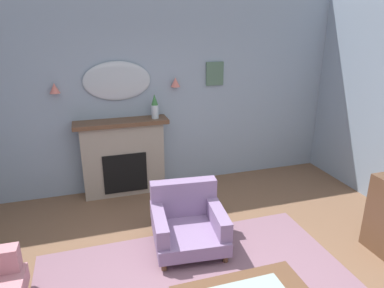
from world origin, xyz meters
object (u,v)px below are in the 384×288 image
(wall_mirror, at_px, (117,81))
(wall_sconce_right, at_px, (175,82))
(fireplace, at_px, (124,158))
(wall_sconce_left, at_px, (54,88))
(framed_picture, at_px, (215,74))
(armchair_near_fireplace, at_px, (187,221))
(mantel_vase_right, at_px, (155,107))

(wall_mirror, distance_m, wall_sconce_right, 0.85)
(fireplace, xyz_separation_m, wall_sconce_left, (-0.85, 0.09, 1.09))
(wall_mirror, height_order, framed_picture, wall_mirror)
(wall_sconce_right, distance_m, armchair_near_fireplace, 2.15)
(wall_sconce_right, height_order, armchair_near_fireplace, wall_sconce_right)
(mantel_vase_right, distance_m, wall_sconce_left, 1.39)
(wall_mirror, xyz_separation_m, armchair_near_fireplace, (0.54, -1.70, -1.40))
(wall_sconce_right, bearing_deg, wall_sconce_left, 180.00)
(mantel_vase_right, relative_size, wall_sconce_left, 2.58)
(wall_mirror, distance_m, framed_picture, 1.50)
(wall_sconce_left, height_order, armchair_near_fireplace, wall_sconce_left)
(framed_picture, bearing_deg, wall_mirror, -179.62)
(wall_sconce_right, bearing_deg, armchair_near_fireplace, -100.60)
(fireplace, distance_m, framed_picture, 1.91)
(wall_mirror, relative_size, framed_picture, 2.67)
(wall_sconce_left, relative_size, armchair_near_fireplace, 0.16)
(fireplace, height_order, armchair_near_fireplace, fireplace)
(fireplace, height_order, framed_picture, framed_picture)
(wall_sconce_left, distance_m, wall_sconce_right, 1.70)
(wall_mirror, height_order, armchair_near_fireplace, wall_mirror)
(armchair_near_fireplace, bearing_deg, framed_picture, 60.70)
(fireplace, relative_size, mantel_vase_right, 3.76)
(fireplace, bearing_deg, mantel_vase_right, -3.24)
(wall_mirror, relative_size, wall_sconce_right, 6.86)
(fireplace, height_order, wall_sconce_left, wall_sconce_left)
(wall_mirror, xyz_separation_m, wall_sconce_left, (-0.85, -0.05, -0.05))
(mantel_vase_right, distance_m, wall_mirror, 0.65)
(fireplace, height_order, mantel_vase_right, mantel_vase_right)
(wall_sconce_right, distance_m, framed_picture, 0.66)
(mantel_vase_right, distance_m, wall_sconce_right, 0.49)
(wall_sconce_right, bearing_deg, wall_mirror, 176.63)
(wall_sconce_left, xyz_separation_m, wall_sconce_right, (1.70, 0.00, 0.00))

